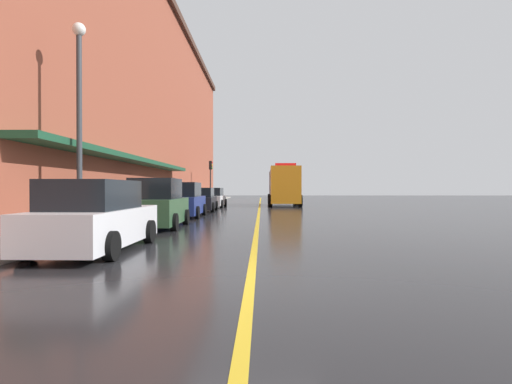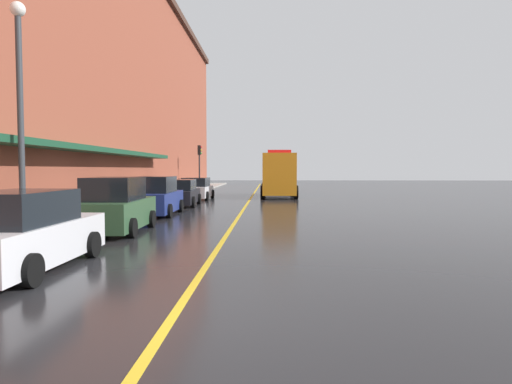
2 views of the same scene
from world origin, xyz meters
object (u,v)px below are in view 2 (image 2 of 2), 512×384
at_px(parked_car_1, 116,207).
at_px(parked_car_3, 180,193).
at_px(parked_car_0, 23,233).
at_px(parked_car_4, 196,189).
at_px(street_lamp_left, 20,94).
at_px(parked_car_2, 155,197).
at_px(traffic_light_near, 199,159).
at_px(parking_meter_0, 102,197).
at_px(parking_meter_1, 179,184).
at_px(utility_truck, 279,175).

relative_size(parked_car_1, parked_car_3, 0.93).
xyz_separation_m(parked_car_0, parked_car_4, (-0.02, 22.88, -0.07)).
xyz_separation_m(parked_car_3, street_lamp_left, (-2.02, -13.44, 3.65)).
distance_m(parked_car_2, traffic_light_near, 21.61).
xyz_separation_m(parking_meter_0, parking_meter_1, (0.00, 15.43, 0.00)).
distance_m(parked_car_0, street_lamp_left, 5.55).
xyz_separation_m(parked_car_1, parked_car_2, (-0.14, 5.86, -0.03)).
height_order(parked_car_2, parking_meter_0, parked_car_2).
height_order(parking_meter_0, parking_meter_1, same).
relative_size(parked_car_0, utility_truck, 0.59).
height_order(parked_car_2, parking_meter_1, parked_car_2).
height_order(parked_car_0, utility_truck, utility_truck).
bearing_deg(parked_car_2, parked_car_4, -1.74).
height_order(parked_car_4, traffic_light_near, traffic_light_near).
bearing_deg(parked_car_3, parked_car_1, 178.32).
distance_m(parked_car_1, traffic_light_near, 27.45).
height_order(parked_car_1, utility_truck, utility_truck).
bearing_deg(parked_car_1, parked_car_2, -0.18).
relative_size(utility_truck, parking_meter_0, 5.89).
xyz_separation_m(street_lamp_left, traffic_light_near, (0.66, 29.47, -1.24)).
relative_size(parked_car_3, parking_meter_0, 3.45).
relative_size(parked_car_4, street_lamp_left, 0.63).
height_order(parked_car_2, parked_car_3, parked_car_2).
xyz_separation_m(parking_meter_0, traffic_light_near, (0.06, 24.77, 2.10)).
bearing_deg(parked_car_0, parking_meter_1, 3.73).
bearing_deg(traffic_light_near, parking_meter_0, -90.14).
bearing_deg(parking_meter_1, traffic_light_near, 89.62).
distance_m(utility_truck, parking_meter_0, 19.16).
relative_size(parked_car_0, street_lamp_left, 0.66).
bearing_deg(parked_car_1, traffic_light_near, 1.36).
relative_size(parking_meter_0, street_lamp_left, 0.19).
bearing_deg(street_lamp_left, parking_meter_0, 82.72).
height_order(parked_car_1, parking_meter_1, parked_car_1).
height_order(parked_car_4, utility_truck, utility_truck).
xyz_separation_m(parked_car_1, traffic_light_near, (-1.40, 27.32, 2.27)).
distance_m(parked_car_3, parking_meter_0, 8.87).
relative_size(parked_car_2, street_lamp_left, 0.66).
distance_m(parked_car_1, parking_meter_1, 18.04).
relative_size(utility_truck, street_lamp_left, 1.13).
height_order(parked_car_2, street_lamp_left, street_lamp_left).
xyz_separation_m(parked_car_3, parking_meter_1, (-1.42, 6.69, 0.31)).
height_order(utility_truck, street_lamp_left, street_lamp_left).
relative_size(parking_meter_1, traffic_light_near, 0.31).
height_order(utility_truck, traffic_light_near, traffic_light_near).
relative_size(parked_car_3, traffic_light_near, 1.07).
bearing_deg(parked_car_4, parked_car_1, -178.96).
bearing_deg(utility_truck, parking_meter_0, -22.91).
height_order(parked_car_0, parked_car_1, parked_car_1).
bearing_deg(traffic_light_near, parked_car_2, -86.64).
relative_size(parking_meter_0, parking_meter_1, 1.00).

